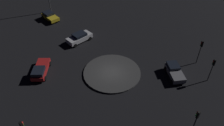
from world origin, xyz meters
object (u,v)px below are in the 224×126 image
traffic_light_west (196,119)px  car_red (40,70)px  car_silver (79,37)px  traffic_light_south (201,48)px  traffic_light_southwest (213,66)px  car_grey (175,72)px  car_yellow (50,16)px

traffic_light_west → car_red: bearing=21.9°
car_silver → traffic_light_west: bearing=-96.0°
traffic_light_south → traffic_light_southwest: traffic_light_south is taller
car_grey → traffic_light_southwest: 4.95m
car_silver → car_yellow: size_ratio=1.08×
car_yellow → traffic_light_west: 33.69m
traffic_light_south → car_grey: bearing=24.8°
car_silver → car_yellow: (10.31, 1.72, -0.04)m
car_red → traffic_light_southwest: (-13.56, -19.30, 1.92)m
car_red → car_grey: bearing=-91.9°
car_yellow → traffic_light_west: (-33.38, -4.09, 2.11)m
car_yellow → car_grey: size_ratio=1.03×
car_red → car_silver: (4.77, -8.34, 0.06)m
car_red → car_silver: car_silver is taller
car_grey → traffic_light_south: (0.29, -4.94, 2.08)m
traffic_light_west → traffic_light_southwest: size_ratio=1.09×
traffic_light_south → traffic_light_west: size_ratio=0.98×
car_red → traffic_light_west: 21.32m
traffic_light_west → traffic_light_southwest: 9.81m
car_grey → traffic_light_south: size_ratio=1.07×
car_red → traffic_light_south: traffic_light_south is taller
car_silver → traffic_light_west: (-23.07, -2.37, 2.08)m
car_red → traffic_light_southwest: size_ratio=1.29×
car_silver → traffic_light_south: traffic_light_south is taller
car_yellow → car_grey: car_yellow is taller
car_grey → traffic_light_west: size_ratio=1.05×
car_red → traffic_light_west: size_ratio=1.18×
car_yellow → car_grey: (-25.41, -9.44, -0.02)m
car_yellow → car_silver: bearing=-0.9°
traffic_light_south → traffic_light_west: traffic_light_west is taller
car_red → car_grey: 19.10m
traffic_light_west → car_yellow: bearing=-1.4°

